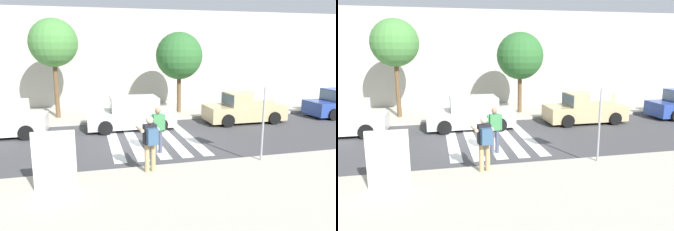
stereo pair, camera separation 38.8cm
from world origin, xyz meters
TOP-DOWN VIEW (x-y plane):
  - ground_plane at (0.00, 0.00)m, footprint 120.00×120.00m
  - sidewalk_near at (0.00, -6.20)m, footprint 60.00×6.00m
  - sidewalk_far at (0.00, 6.00)m, footprint 60.00×4.80m
  - building_facade_far at (0.00, 10.40)m, footprint 56.00×4.00m
  - crosswalk_stripe_0 at (-1.60, 0.20)m, footprint 0.44×5.20m
  - crosswalk_stripe_1 at (-0.80, 0.20)m, footprint 0.44×5.20m
  - crosswalk_stripe_2 at (0.00, 0.20)m, footprint 0.44×5.20m
  - crosswalk_stripe_3 at (0.80, 0.20)m, footprint 0.44×5.20m
  - crosswalk_stripe_4 at (1.60, 0.20)m, footprint 0.44×5.20m
  - stop_sign at (2.97, -3.57)m, footprint 0.76×0.08m
  - photographer_with_backpack at (-0.84, -3.71)m, footprint 0.66×0.90m
  - pedestrian_crossing at (-0.14, -1.61)m, footprint 0.58×0.27m
  - parked_car_silver at (-0.55, 2.30)m, footprint 4.10×1.92m
  - parked_car_tan at (5.37, 2.30)m, footprint 4.10×1.92m
  - street_tree_west at (-4.13, 5.19)m, footprint 2.49×2.49m
  - street_tree_center at (2.57, 5.02)m, footprint 2.64×2.64m
  - advertising_board at (-3.52, -4.31)m, footprint 1.10×0.11m

SIDE VIEW (x-z plane):
  - ground_plane at x=0.00m, z-range 0.00..0.00m
  - crosswalk_stripe_0 at x=-1.60m, z-range 0.00..0.01m
  - crosswalk_stripe_1 at x=-0.80m, z-range 0.00..0.01m
  - crosswalk_stripe_2 at x=0.00m, z-range 0.00..0.01m
  - crosswalk_stripe_3 at x=0.80m, z-range 0.00..0.01m
  - crosswalk_stripe_4 at x=1.60m, z-range 0.00..0.01m
  - sidewalk_near at x=0.00m, z-range 0.00..0.14m
  - sidewalk_far at x=0.00m, z-range 0.00..0.14m
  - parked_car_silver at x=-0.55m, z-range -0.05..1.50m
  - parked_car_tan at x=5.37m, z-range -0.05..1.50m
  - advertising_board at x=-3.52m, z-range 0.14..1.74m
  - pedestrian_crossing at x=-0.14m, z-range 0.11..1.84m
  - photographer_with_backpack at x=-0.84m, z-range 0.31..2.03m
  - stop_sign at x=2.97m, z-range 0.79..3.59m
  - building_facade_far at x=0.00m, z-range 0.00..6.22m
  - street_tree_center at x=2.57m, z-range 1.08..5.63m
  - street_tree_west at x=-4.13m, z-range 1.46..6.64m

